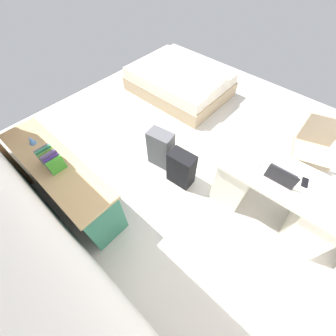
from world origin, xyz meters
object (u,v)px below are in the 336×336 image
(laptop, at_px, (281,176))
(cell_phone_near_laptop, at_px, (305,182))
(desk, at_px, (275,195))
(suitcase_spare_grey, at_px, (161,149))
(computer_mouse, at_px, (259,164))
(suitcase_black, at_px, (181,169))
(credenza, at_px, (66,181))
(office_chair, at_px, (309,152))
(bed, at_px, (180,82))
(figurine_small, at_px, (31,140))

(laptop, xyz_separation_m, cell_phone_near_laptop, (-0.23, -0.14, -0.04))
(laptop, bearing_deg, desk, -136.51)
(suitcase_spare_grey, height_order, computer_mouse, computer_mouse)
(suitcase_black, height_order, suitcase_spare_grey, suitcase_spare_grey)
(laptop, xyz_separation_m, computer_mouse, (0.26, -0.03, -0.03))
(computer_mouse, bearing_deg, credenza, 38.97)
(suitcase_black, relative_size, cell_phone_near_laptop, 4.15)
(cell_phone_near_laptop, bearing_deg, office_chair, -95.67)
(credenza, bearing_deg, laptop, -142.31)
(office_chair, relative_size, computer_mouse, 9.40)
(laptop, height_order, computer_mouse, laptop)
(computer_mouse, bearing_deg, laptop, 170.98)
(desk, xyz_separation_m, suitcase_spare_grey, (1.60, 0.34, -0.08))
(bed, relative_size, cell_phone_near_laptop, 14.11)
(suitcase_black, height_order, laptop, laptop)
(cell_phone_near_laptop, bearing_deg, credenza, 23.91)
(office_chair, height_order, computer_mouse, office_chair)
(suitcase_spare_grey, xyz_separation_m, computer_mouse, (-1.27, -0.30, 0.45))
(bed, height_order, suitcase_black, bed)
(computer_mouse, height_order, cell_phone_near_laptop, computer_mouse)
(credenza, distance_m, bed, 2.96)
(laptop, relative_size, figurine_small, 2.92)
(desk, relative_size, suitcase_spare_grey, 2.39)
(cell_phone_near_laptop, relative_size, figurine_small, 1.24)
(office_chair, relative_size, credenza, 0.52)
(credenza, relative_size, computer_mouse, 18.00)
(desk, height_order, office_chair, office_chair)
(bed, relative_size, suitcase_spare_grey, 3.12)
(bed, bearing_deg, suitcase_spare_grey, 121.75)
(suitcase_black, height_order, cell_phone_near_laptop, cell_phone_near_laptop)
(office_chair, height_order, suitcase_black, office_chair)
(office_chair, relative_size, suitcase_spare_grey, 1.53)
(desk, height_order, laptop, laptop)
(office_chair, bearing_deg, laptop, 83.68)
(office_chair, bearing_deg, computer_mouse, 69.15)
(credenza, height_order, bed, credenza)
(bed, height_order, laptop, laptop)
(desk, distance_m, bed, 2.92)
(office_chair, distance_m, cell_phone_near_laptop, 0.93)
(suitcase_spare_grey, distance_m, computer_mouse, 1.38)
(credenza, bearing_deg, computer_mouse, -137.87)
(cell_phone_near_laptop, bearing_deg, suitcase_spare_grey, -0.06)
(suitcase_black, bearing_deg, computer_mouse, -161.51)
(office_chair, relative_size, suitcase_black, 1.67)
(suitcase_spare_grey, distance_m, cell_phone_near_laptop, 1.86)
(laptop, relative_size, cell_phone_near_laptop, 2.37)
(suitcase_black, relative_size, laptop, 1.75)
(desk, relative_size, laptop, 4.58)
(bed, height_order, suitcase_spare_grey, suitcase_spare_grey)
(bed, bearing_deg, desk, 153.60)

